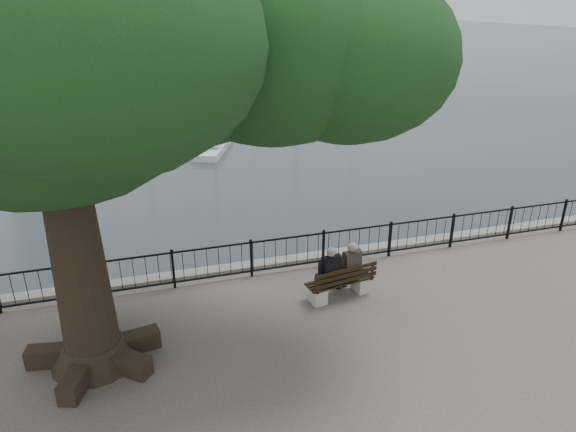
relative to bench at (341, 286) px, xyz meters
name	(u,v)px	position (x,y,z in m)	size (l,w,h in m)	color
harbor	(283,278)	(-0.85, 2.14, -0.82)	(260.00, 260.00, 1.20)	slate
railing	(288,252)	(-0.85, 1.64, 0.24)	(22.06, 0.06, 1.00)	black
bench	(341,286)	(0.00, 0.00, 0.00)	(1.77, 0.78, 0.90)	#A09A90
person_left	(328,274)	(-0.33, 0.05, 0.34)	(0.47, 0.75, 1.43)	black
person_right	(348,269)	(0.24, 0.14, 0.34)	(0.47, 0.75, 1.43)	black
tree	(99,33)	(-4.76, -0.69, 5.92)	(11.60, 8.10, 9.47)	black
lion_monument	(179,55)	(1.15, 49.07, 0.96)	(6.15, 6.15, 9.03)	slate
sailboat_b	(146,144)	(-3.90, 19.11, -0.99)	(1.93, 5.93, 11.48)	silver
sailboat_c	(295,125)	(5.53, 21.21, -1.00)	(1.66, 4.80, 9.74)	silver
sailboat_d	(351,107)	(11.43, 25.73, -1.01)	(3.54, 6.28, 11.00)	silver
sailboat_e	(25,127)	(-11.05, 25.52, -1.00)	(1.71, 5.00, 10.09)	silver
sailboat_f	(184,102)	(-0.47, 31.27, -0.95)	(1.83, 5.95, 12.93)	silver
sailboat_g	(251,91)	(5.78, 34.86, -1.00)	(2.70, 5.41, 10.37)	silver
sailboat_h	(77,94)	(-8.81, 37.51, -0.91)	(3.70, 5.70, 14.00)	silver
sailboat_i	(214,145)	(-0.30, 17.68, -0.99)	(2.90, 4.74, 10.00)	silver
sailboat_j	(103,111)	(-6.47, 29.20, -0.95)	(2.71, 5.87, 12.77)	silver
far_shore	(301,24)	(24.70, 78.59, 2.68)	(30.00, 8.60, 9.18)	#504A43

